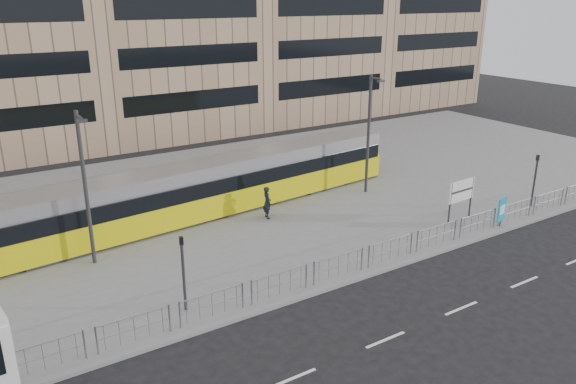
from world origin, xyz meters
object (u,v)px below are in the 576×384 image
traffic_light_east (536,174)px  lamp_post_east (369,129)px  tram (202,189)px  ad_panel (502,210)px  traffic_light_west (183,264)px  lamp_post_west (85,182)px  pedestrian (267,202)px  station_sign (461,192)px

traffic_light_east → lamp_post_east: size_ratio=0.43×
tram → ad_panel: tram is taller
lamp_post_east → tram: bearing=169.5°
traffic_light_west → lamp_post_west: 6.60m
traffic_light_east → lamp_post_west: size_ratio=0.44×
pedestrian → tram: bearing=60.7°
tram → ad_panel: (12.63, -9.96, -0.59)m
traffic_light_west → lamp_post_east: size_ratio=0.43×
pedestrian → lamp_post_east: lamp_post_east is taller
traffic_light_east → lamp_post_east: (-6.42, 7.11, 2.02)m
tram → traffic_light_west: (-4.74, -8.79, 0.46)m
tram → lamp_post_east: bearing=-16.0°
traffic_light_west → traffic_light_east: size_ratio=1.00×
traffic_light_east → lamp_post_west: 24.19m
lamp_post_west → station_sign: bearing=-16.4°
pedestrian → traffic_light_west: bearing=140.3°
lamp_post_west → lamp_post_east: lamp_post_east is taller
ad_panel → lamp_post_east: bearing=93.8°
station_sign → lamp_post_east: bearing=99.0°
pedestrian → lamp_post_east: size_ratio=0.25×
tram → station_sign: (11.55, -8.11, 0.04)m
tram → pedestrian: bearing=-44.3°
ad_panel → pedestrian: bearing=129.1°
station_sign → lamp_post_west: bearing=160.6°
pedestrian → station_sign: bearing=-114.2°
tram → station_sign: tram is taller
ad_panel → lamp_post_west: (-19.28, 7.19, 2.96)m
ad_panel → lamp_post_west: 20.79m
tram → pedestrian: tram is taller
traffic_light_east → tram: bearing=131.3°
station_sign → traffic_light_east: (5.09, -0.89, 0.42)m
lamp_post_west → traffic_light_west: bearing=-72.3°
ad_panel → lamp_post_west: lamp_post_west is taller
ad_panel → pedestrian: pedestrian is taller
traffic_light_west → traffic_light_east: same height
traffic_light_east → lamp_post_west: (-23.29, 6.24, 1.92)m
tram → traffic_light_east: 18.92m
ad_panel → traffic_light_east: 4.25m
ad_panel → tram: bearing=128.9°
tram → traffic_light_east: traffic_light_east is taller
lamp_post_west → lamp_post_east: 16.89m
pedestrian → lamp_post_west: bearing=102.6°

